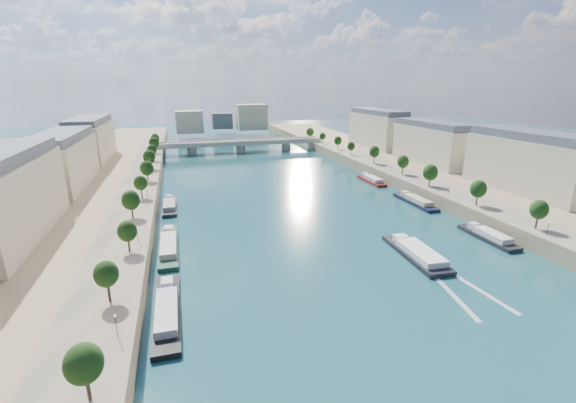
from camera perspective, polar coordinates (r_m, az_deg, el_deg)
ground at (r=141.61m, az=1.54°, el=-1.17°), size 700.00×700.00×0.00m
quay_left at (r=138.40m, az=-28.23°, el=-2.61°), size 44.00×520.00×5.00m
quay_right at (r=175.76m, az=24.56°, el=1.73°), size 44.00×520.00×5.00m
pave_left at (r=135.04m, az=-22.19°, el=-1.12°), size 14.00×520.00×0.10m
pave_right at (r=165.92m, az=20.70°, el=2.26°), size 14.00×520.00×0.10m
trees_left at (r=135.27m, az=-21.52°, el=1.38°), size 4.80×268.80×8.26m
trees_right at (r=171.50m, az=18.39°, el=4.80°), size 4.80×268.80×8.26m
lamps_left at (r=124.25m, az=-20.70°, el=-1.14°), size 0.36×200.36×4.28m
lamps_right at (r=166.65m, az=18.54°, el=3.50°), size 0.36×200.36×4.28m
buildings_left at (r=149.64m, az=-32.94°, el=3.59°), size 16.00×226.00×23.20m
buildings_right at (r=190.39m, az=25.78°, el=6.95°), size 16.00×226.00×23.20m
skyline at (r=351.78m, az=-8.97°, el=11.97°), size 79.00×42.00×22.00m
bridge at (r=264.56m, az=-7.05°, el=8.37°), size 112.00×12.00×8.15m
tour_barge at (r=108.97m, az=18.49°, el=-7.30°), size 8.61×25.51×3.60m
wake at (r=97.63m, az=23.97°, el=-11.44°), size 10.75×26.02×0.04m
moored_barges_left at (r=86.05m, az=-17.45°, el=-14.05°), size 5.00×158.55×3.60m
moored_barges_right at (r=132.91m, az=25.79°, el=-3.78°), size 5.00×169.23×3.60m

